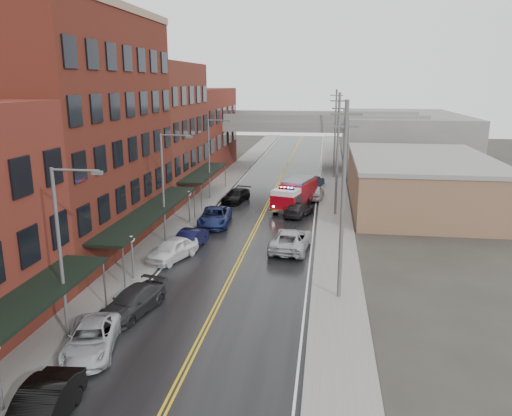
{
  "coord_description": "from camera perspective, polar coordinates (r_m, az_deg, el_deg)",
  "views": [
    {
      "loc": [
        6.17,
        -13.85,
        12.96
      ],
      "look_at": [
        0.62,
        25.03,
        3.0
      ],
      "focal_mm": 35.0,
      "sensor_mm": 36.0,
      "label": 1
    }
  ],
  "objects": [
    {
      "name": "parked_car_left_3",
      "position": [
        29.95,
        -13.88,
        -10.33
      ],
      "size": [
        3.06,
        5.28,
        1.44
      ],
      "primitive_type": "imported",
      "rotation": [
        0.0,
        0.0,
        -0.22
      ],
      "color": "#252528",
      "rests_on": "ground"
    },
    {
      "name": "sidewalk_right",
      "position": [
        45.71,
        9.21,
        -2.33
      ],
      "size": [
        3.0,
        160.0,
        0.15
      ],
      "primitive_type": "cube",
      "color": "slate",
      "rests_on": "ground"
    },
    {
      "name": "parked_car_left_5",
      "position": [
        40.07,
        -7.71,
        -3.64
      ],
      "size": [
        2.38,
        4.77,
        1.5
      ],
      "primitive_type": "imported",
      "rotation": [
        0.0,
        0.0,
        -0.18
      ],
      "color": "black",
      "rests_on": "ground"
    },
    {
      "name": "parked_car_right_2",
      "position": [
        56.97,
        6.76,
        1.79
      ],
      "size": [
        2.22,
        4.75,
        1.57
      ],
      "primitive_type": "imported",
      "rotation": [
        0.0,
        0.0,
        3.06
      ],
      "color": "white",
      "rests_on": "ground"
    },
    {
      "name": "parked_car_left_1",
      "position": [
        22.1,
        -23.37,
        -20.4
      ],
      "size": [
        2.22,
        5.11,
        1.64
      ],
      "primitive_type": "imported",
      "rotation": [
        0.0,
        0.0,
        0.1
      ],
      "color": "black",
      "rests_on": "ground"
    },
    {
      "name": "parked_car_left_4",
      "position": [
        37.87,
        -9.52,
        -4.69
      ],
      "size": [
        3.41,
        5.12,
        1.62
      ],
      "primitive_type": "imported",
      "rotation": [
        0.0,
        0.0,
        -0.35
      ],
      "color": "white",
      "rests_on": "ground"
    },
    {
      "name": "street_lamp_2",
      "position": [
        55.87,
        -5.15,
        6.18
      ],
      "size": [
        2.64,
        0.22,
        9.0
      ],
      "color": "#59595B",
      "rests_on": "ground"
    },
    {
      "name": "fire_truck",
      "position": [
        52.68,
        4.48,
        1.71
      ],
      "size": [
        4.8,
        8.38,
        2.92
      ],
      "rotation": [
        0.0,
        0.0,
        -0.27
      ],
      "color": "maroon",
      "rests_on": "ground"
    },
    {
      "name": "brick_building_c",
      "position": [
        57.99,
        -11.67,
        8.54
      ],
      "size": [
        9.0,
        15.0,
        15.0
      ],
      "primitive_type": "cube",
      "color": "#5C261B",
      "rests_on": "ground"
    },
    {
      "name": "utility_pole_0",
      "position": [
        29.62,
        9.91,
        1.03
      ],
      "size": [
        1.8,
        0.24,
        12.0
      ],
      "color": "#59595B",
      "rests_on": "ground"
    },
    {
      "name": "brick_building_far",
      "position": [
        74.76,
        -7.1,
        8.78
      ],
      "size": [
        9.0,
        20.0,
        12.0
      ],
      "primitive_type": "cube",
      "color": "maroon",
      "rests_on": "ground"
    },
    {
      "name": "brick_building_b",
      "position": [
        41.86,
        -19.84,
        7.97
      ],
      "size": [
        9.0,
        20.0,
        18.0
      ],
      "primitive_type": "cube",
      "color": "#521C15",
      "rests_on": "ground"
    },
    {
      "name": "awning_0",
      "position": [
        24.59,
        -27.16,
        -11.37
      ],
      "size": [
        2.6,
        16.0,
        3.09
      ],
      "color": "black",
      "rests_on": "ground"
    },
    {
      "name": "parked_car_left_7",
      "position": [
        55.22,
        -2.28,
        1.41
      ],
      "size": [
        2.95,
        5.22,
        1.43
      ],
      "primitive_type": "imported",
      "rotation": [
        0.0,
        0.0,
        -0.2
      ],
      "color": "black",
      "rests_on": "ground"
    },
    {
      "name": "utility_pole_1",
      "position": [
        49.31,
        9.3,
        6.29
      ],
      "size": [
        1.8,
        0.24,
        12.0
      ],
      "color": "#59595B",
      "rests_on": "ground"
    },
    {
      "name": "street_lamp_0",
      "position": [
        26.45,
        -21.11,
        -3.85
      ],
      "size": [
        2.64,
        0.22,
        9.0
      ],
      "color": "#59595B",
      "rests_on": "ground"
    },
    {
      "name": "parked_car_left_6",
      "position": [
        46.44,
        -4.73,
        -0.99
      ],
      "size": [
        3.13,
        6.0,
        1.61
      ],
      "primitive_type": "imported",
      "rotation": [
        0.0,
        0.0,
        0.08
      ],
      "color": "#152151",
      "rests_on": "ground"
    },
    {
      "name": "right_far_block",
      "position": [
        85.15,
        16.2,
        7.63
      ],
      "size": [
        18.0,
        30.0,
        8.0
      ],
      "primitive_type": "cube",
      "color": "slate",
      "rests_on": "ground"
    },
    {
      "name": "overpass",
      "position": [
        76.42,
        3.5,
        8.97
      ],
      "size": [
        40.0,
        10.0,
        7.5
      ],
      "color": "slate",
      "rests_on": "ground"
    },
    {
      "name": "curb_right",
      "position": [
        45.7,
        7.14,
        -2.26
      ],
      "size": [
        0.3,
        160.0,
        0.15
      ],
      "primitive_type": "cube",
      "color": "gray",
      "rests_on": "ground"
    },
    {
      "name": "awning_2",
      "position": [
        56.92,
        -5.91,
        4.06
      ],
      "size": [
        2.6,
        13.0,
        3.09
      ],
      "color": "black",
      "rests_on": "ground"
    },
    {
      "name": "sidewalk_left",
      "position": [
        47.64,
        -8.62,
        -1.62
      ],
      "size": [
        3.0,
        160.0,
        0.15
      ],
      "primitive_type": "cube",
      "color": "slate",
      "rests_on": "ground"
    },
    {
      "name": "street_lamp_1",
      "position": [
        40.67,
        -10.27,
        2.98
      ],
      "size": [
        2.64,
        0.22,
        9.0
      ],
      "color": "#59595B",
      "rests_on": "ground"
    },
    {
      "name": "curb_left",
      "position": [
        47.2,
        -6.7,
        -1.71
      ],
      "size": [
        0.3,
        160.0,
        0.15
      ],
      "primitive_type": "cube",
      "color": "gray",
      "rests_on": "ground"
    },
    {
      "name": "globe_lamp_1",
      "position": [
        34.09,
        -14.01,
        -4.41
      ],
      "size": [
        0.44,
        0.44,
        3.12
      ],
      "color": "#59595B",
      "rests_on": "ground"
    },
    {
      "name": "parked_car_left_2",
      "position": [
        26.58,
        -18.36,
        -14.02
      ],
      "size": [
        3.49,
        5.45,
        1.4
      ],
      "primitive_type": "imported",
      "rotation": [
        0.0,
        0.0,
        0.25
      ],
      "color": "#AFB1B7",
      "rests_on": "ground"
    },
    {
      "name": "utility_pole_2",
      "position": [
        69.17,
        9.04,
        8.54
      ],
      "size": [
        1.8,
        0.24,
        12.0
      ],
      "color": "#59595B",
      "rests_on": "ground"
    },
    {
      "name": "awning_1",
      "position": [
        40.54,
        -11.84,
        -0.31
      ],
      "size": [
        2.6,
        18.0,
        3.09
      ],
      "color": "black",
      "rests_on": "ground"
    },
    {
      "name": "road",
      "position": [
        46.13,
        0.11,
        -2.07
      ],
      "size": [
        11.0,
        160.0,
        0.02
      ],
      "primitive_type": "cube",
      "color": "black",
      "rests_on": "ground"
    },
    {
      "name": "parked_car_right_3",
      "position": [
        62.86,
        6.41,
        2.99
      ],
      "size": [
        3.19,
        5.17,
        1.61
      ],
      "primitive_type": "imported",
      "rotation": [
        0.0,
        0.0,
        2.81
      ],
      "color": "black",
      "rests_on": "ground"
    },
    {
      "name": "globe_lamp_2",
      "position": [
        46.84,
        -7.67,
        0.96
      ],
      "size": [
        0.44,
        0.44,
        3.12
      ],
      "color": "#59595B",
      "rests_on": "ground"
    },
    {
      "name": "parked_car_right_0",
      "position": [
        39.63,
        4.02,
        -3.62
      ],
      "size": [
        3.36,
        6.27,
        1.67
      ],
      "primitive_type": "imported",
      "rotation": [
        0.0,
        0.0,
        3.04
      ],
      "color": "#ACAEB5",
      "rests_on": "ground"
    },
    {
      "name": "parked_car_right_1",
      "position": [
        49.66,
        4.9,
        -0.14
      ],
      "size": [
        3.21,
        5.03,
        1.36
      ],
      "primitive_type": "imported",
      "rotation": [
        0.0,
        0.0,
        2.84
      ],
      "color": "black",
      "rests_on": "ground"
    },
    {
      "name": "tan_building",
      "position": [
        55.73,
        18.15,
        2.7
      ],
      "size": [
        14.0,
        22.0,
        5.0
      ],
      "primitive_type": "cube",
      "color": "#906B4D",
      "rests_on": "ground"
    }
  ]
}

